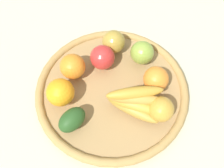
{
  "coord_description": "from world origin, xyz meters",
  "views": [
    {
      "loc": [
        0.02,
        0.38,
        0.7
      ],
      "look_at": [
        0.0,
        0.0,
        0.06
      ],
      "focal_mm": 40.99,
      "sensor_mm": 36.0,
      "label": 1
    }
  ],
  "objects_px": {
    "orange_0": "(60,92)",
    "avocado": "(72,120)",
    "apple_1": "(142,53)",
    "apple_2": "(114,42)",
    "apple_0": "(161,109)",
    "apple_3": "(102,57)",
    "orange_1": "(73,66)",
    "orange_2": "(156,80)",
    "banana_bunch": "(134,101)"
  },
  "relations": [
    {
      "from": "orange_0",
      "to": "avocado",
      "type": "xyz_separation_m",
      "value": [
        -0.03,
        0.08,
        -0.01
      ]
    },
    {
      "from": "orange_0",
      "to": "apple_1",
      "type": "xyz_separation_m",
      "value": [
        -0.24,
        -0.13,
        -0.0
      ]
    },
    {
      "from": "apple_2",
      "to": "apple_0",
      "type": "xyz_separation_m",
      "value": [
        -0.12,
        0.24,
        -0.0
      ]
    },
    {
      "from": "apple_3",
      "to": "apple_0",
      "type": "distance_m",
      "value": 0.24
    },
    {
      "from": "orange_1",
      "to": "apple_0",
      "type": "relative_size",
      "value": 1.08
    },
    {
      "from": "orange_1",
      "to": "avocado",
      "type": "xyz_separation_m",
      "value": [
        -0.0,
        0.17,
        -0.01
      ]
    },
    {
      "from": "avocado",
      "to": "orange_2",
      "type": "bearing_deg",
      "value": -156.22
    },
    {
      "from": "orange_2",
      "to": "apple_3",
      "type": "bearing_deg",
      "value": -30.3
    },
    {
      "from": "banana_bunch",
      "to": "apple_2",
      "type": "distance_m",
      "value": 0.22
    },
    {
      "from": "orange_0",
      "to": "orange_2",
      "type": "bearing_deg",
      "value": -174.34
    },
    {
      "from": "apple_0",
      "to": "apple_1",
      "type": "bearing_deg",
      "value": -81.11
    },
    {
      "from": "apple_1",
      "to": "apple_2",
      "type": "distance_m",
      "value": 0.1
    },
    {
      "from": "orange_0",
      "to": "apple_0",
      "type": "bearing_deg",
      "value": 166.84
    },
    {
      "from": "apple_3",
      "to": "orange_1",
      "type": "height_order",
      "value": "same"
    },
    {
      "from": "orange_1",
      "to": "orange_0",
      "type": "height_order",
      "value": "orange_0"
    },
    {
      "from": "orange_1",
      "to": "apple_1",
      "type": "xyz_separation_m",
      "value": [
        -0.21,
        -0.04,
        -0.0
      ]
    },
    {
      "from": "apple_1",
      "to": "apple_2",
      "type": "relative_size",
      "value": 1.0
    },
    {
      "from": "orange_2",
      "to": "apple_1",
      "type": "bearing_deg",
      "value": -74.02
    },
    {
      "from": "banana_bunch",
      "to": "apple_1",
      "type": "bearing_deg",
      "value": -104.04
    },
    {
      "from": "orange_1",
      "to": "orange_2",
      "type": "bearing_deg",
      "value": 166.1
    },
    {
      "from": "orange_1",
      "to": "orange_2",
      "type": "height_order",
      "value": "orange_1"
    },
    {
      "from": "banana_bunch",
      "to": "apple_2",
      "type": "bearing_deg",
      "value": -78.64
    },
    {
      "from": "banana_bunch",
      "to": "apple_3",
      "type": "distance_m",
      "value": 0.18
    },
    {
      "from": "orange_1",
      "to": "apple_2",
      "type": "distance_m",
      "value": 0.16
    },
    {
      "from": "avocado",
      "to": "apple_0",
      "type": "bearing_deg",
      "value": -176.53
    },
    {
      "from": "apple_2",
      "to": "orange_2",
      "type": "bearing_deg",
      "value": 127.43
    },
    {
      "from": "banana_bunch",
      "to": "orange_0",
      "type": "relative_size",
      "value": 2.05
    },
    {
      "from": "banana_bunch",
      "to": "apple_1",
      "type": "height_order",
      "value": "banana_bunch"
    },
    {
      "from": "banana_bunch",
      "to": "orange_2",
      "type": "bearing_deg",
      "value": -136.93
    },
    {
      "from": "orange_1",
      "to": "apple_0",
      "type": "distance_m",
      "value": 0.29
    },
    {
      "from": "orange_1",
      "to": "apple_1",
      "type": "height_order",
      "value": "orange_1"
    },
    {
      "from": "apple_2",
      "to": "apple_3",
      "type": "bearing_deg",
      "value": 58.12
    },
    {
      "from": "apple_3",
      "to": "avocado",
      "type": "relative_size",
      "value": 0.92
    },
    {
      "from": "orange_1",
      "to": "apple_0",
      "type": "bearing_deg",
      "value": 148.1
    },
    {
      "from": "orange_2",
      "to": "apple_2",
      "type": "xyz_separation_m",
      "value": [
        0.11,
        -0.15,
        -0.0
      ]
    },
    {
      "from": "orange_2",
      "to": "orange_1",
      "type": "bearing_deg",
      "value": -13.9
    },
    {
      "from": "orange_2",
      "to": "apple_1",
      "type": "distance_m",
      "value": 0.11
    },
    {
      "from": "orange_1",
      "to": "orange_0",
      "type": "distance_m",
      "value": 0.09
    },
    {
      "from": "orange_1",
      "to": "apple_0",
      "type": "height_order",
      "value": "orange_1"
    },
    {
      "from": "apple_1",
      "to": "avocado",
      "type": "relative_size",
      "value": 0.89
    },
    {
      "from": "apple_1",
      "to": "orange_0",
      "type": "bearing_deg",
      "value": 27.71
    },
    {
      "from": "banana_bunch",
      "to": "apple_0",
      "type": "bearing_deg",
      "value": 160.83
    },
    {
      "from": "orange_0",
      "to": "apple_2",
      "type": "xyz_separation_m",
      "value": [
        -0.16,
        -0.18,
        -0.0
      ]
    },
    {
      "from": "orange_0",
      "to": "apple_1",
      "type": "bearing_deg",
      "value": -152.29
    },
    {
      "from": "apple_3",
      "to": "orange_0",
      "type": "distance_m",
      "value": 0.17
    },
    {
      "from": "apple_0",
      "to": "orange_1",
      "type": "bearing_deg",
      "value": -31.9
    },
    {
      "from": "apple_3",
      "to": "banana_bunch",
      "type": "bearing_deg",
      "value": 117.57
    },
    {
      "from": "orange_0",
      "to": "avocado",
      "type": "bearing_deg",
      "value": 112.65
    },
    {
      "from": "apple_0",
      "to": "avocado",
      "type": "height_order",
      "value": "apple_0"
    },
    {
      "from": "orange_0",
      "to": "avocado",
      "type": "height_order",
      "value": "orange_0"
    }
  ]
}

